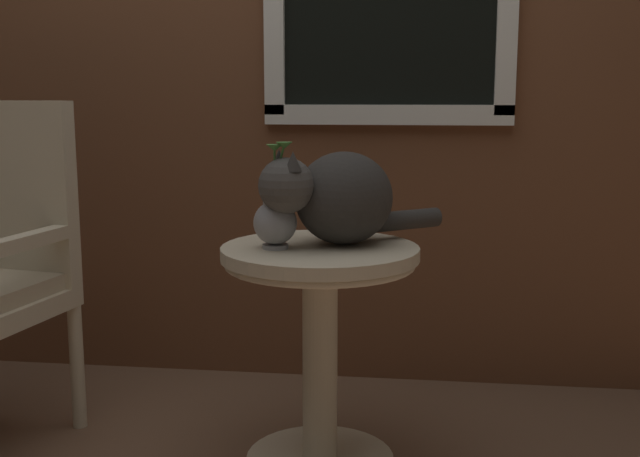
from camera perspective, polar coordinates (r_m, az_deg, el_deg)
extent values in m
cube|color=brown|center=(2.90, -3.68, 14.57)|extent=(4.00, 0.04, 2.60)
cube|color=silver|center=(2.81, 4.91, 8.22)|extent=(0.87, 0.03, 0.07)
cylinder|color=beige|center=(2.23, 0.00, -9.50)|extent=(0.10, 0.10, 0.58)
cylinder|color=beige|center=(2.15, 0.00, -1.77)|extent=(0.55, 0.55, 0.03)
torus|color=beige|center=(2.16, 0.00, -2.49)|extent=(0.53, 0.53, 0.02)
cylinder|color=beige|center=(2.64, -17.22, -9.54)|extent=(0.04, 0.04, 0.40)
cube|color=beige|center=(2.65, -21.91, 2.40)|extent=(0.49, 0.14, 0.57)
cube|color=beige|center=(2.36, -20.87, -0.96)|extent=(0.13, 0.45, 0.04)
ellipsoid|color=#33302D|center=(2.17, 1.75, 2.22)|extent=(0.37, 0.37, 0.26)
sphere|color=#494643|center=(2.07, -2.47, 3.13)|extent=(0.15, 0.15, 0.15)
cone|color=#33302D|center=(2.10, -2.99, 5.06)|extent=(0.05, 0.05, 0.05)
cone|color=#33302D|center=(2.03, -1.96, 4.90)|extent=(0.05, 0.05, 0.05)
cylinder|color=#33302D|center=(2.28, 5.99, 0.61)|extent=(0.23, 0.19, 0.06)
cylinder|color=#99999E|center=(2.12, -3.26, -1.31)|extent=(0.07, 0.07, 0.01)
ellipsoid|color=#99999E|center=(2.11, -3.27, 0.42)|extent=(0.12, 0.12, 0.12)
cylinder|color=#99999E|center=(2.10, -3.29, 2.51)|extent=(0.06, 0.06, 0.07)
torus|color=#99999E|center=(2.09, -3.30, 3.41)|extent=(0.08, 0.08, 0.01)
cylinder|color=#47893D|center=(2.08, -2.97, 4.71)|extent=(0.03, 0.03, 0.10)
cone|color=#47893D|center=(2.06, -2.62, 6.04)|extent=(0.04, 0.04, 0.02)
cylinder|color=#47893D|center=(2.08, -3.31, 4.63)|extent=(0.01, 0.02, 0.09)
cone|color=#47893D|center=(2.07, -3.32, 5.86)|extent=(0.04, 0.04, 0.02)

